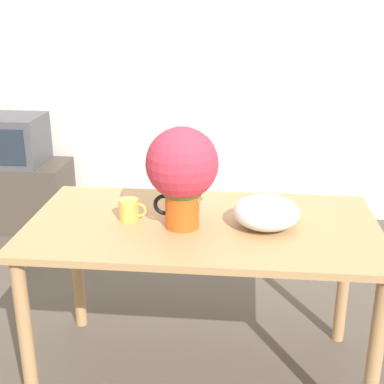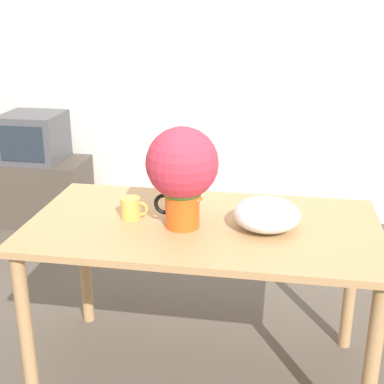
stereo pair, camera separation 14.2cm
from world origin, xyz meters
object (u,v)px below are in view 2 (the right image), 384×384
at_px(coffee_mug, 131,208).
at_px(tv_set, 34,137).
at_px(flower_vase, 182,171).
at_px(white_bowl, 267,214).

bearing_deg(coffee_mug, tv_set, 127.24).
height_order(flower_vase, white_bowl, flower_vase).
relative_size(coffee_mug, tv_set, 0.28).
relative_size(flower_vase, white_bowl, 1.53).
xyz_separation_m(flower_vase, tv_set, (-1.47, 1.67, -0.34)).
xyz_separation_m(coffee_mug, white_bowl, (0.59, -0.02, 0.02)).
height_order(coffee_mug, tv_set, coffee_mug).
bearing_deg(coffee_mug, white_bowl, -1.52).
xyz_separation_m(coffee_mug, tv_set, (-1.23, 1.62, -0.14)).
bearing_deg(tv_set, flower_vase, -48.65).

